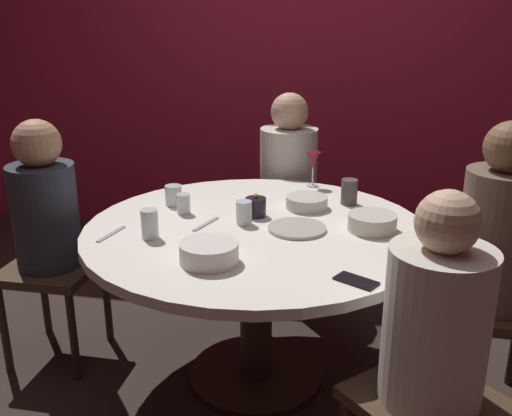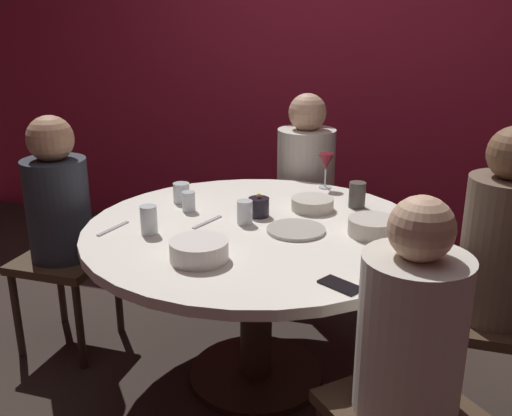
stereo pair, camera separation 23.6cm
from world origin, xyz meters
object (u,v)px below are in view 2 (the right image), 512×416
seated_diner_back (306,172)px  cup_by_right_diner (181,193)px  seated_diner_right (501,251)px  cup_far_edge (149,220)px  wine_glass (326,163)px  seated_diner_front_right (410,341)px  dining_table (256,257)px  candle_holder (259,207)px  bowl_salad_center (373,227)px  bowl_small_white (312,204)px  cup_near_candle (189,201)px  cup_center_front (357,195)px  cell_phone (340,285)px  bowl_serving_large (199,250)px  dinner_plate (296,230)px  cup_by_left_diner (245,212)px  seated_diner_left (58,208)px

seated_diner_back → cup_by_right_diner: bearing=-29.8°
seated_diner_right → cup_far_edge: size_ratio=10.29×
seated_diner_back → wine_glass: size_ratio=6.55×
seated_diner_front_right → seated_diner_back: bearing=-22.6°
dining_table → wine_glass: wine_glass is taller
candle_holder → bowl_salad_center: (0.50, -0.08, -0.01)m
bowl_small_white → cup_near_candle: cup_near_candle is taller
cup_center_front → wine_glass: bearing=127.1°
cell_phone → bowl_serving_large: bearing=-67.4°
cup_by_right_diner → seated_diner_back: bearing=60.2°
dinner_plate → cell_phone: (0.25, -0.44, -0.00)m
seated_diner_front_right → bowl_small_white: size_ratio=5.93×
cup_by_right_diner → cup_center_front: (0.79, 0.17, 0.01)m
bowl_small_white → cup_by_right_diner: (-0.60, -0.08, 0.02)m
seated_diner_front_right → dinner_plate: (-0.49, 0.65, 0.04)m
wine_glass → cup_by_right_diner: bearing=-144.1°
cup_center_front → bowl_small_white: bearing=-153.1°
seated_diner_back → cup_center_front: (0.36, -0.57, 0.07)m
seated_diner_right → bowl_serving_large: bearing=20.5°
wine_glass → cup_by_right_diner: 0.74m
dining_table → bowl_salad_center: 0.50m
cup_by_left_diner → cup_far_edge: 0.40m
seated_diner_front_right → cell_phone: seated_diner_front_right is taller
dinner_plate → bowl_serving_large: 0.46m
cell_phone → cup_far_edge: 0.84m
candle_holder → cup_near_candle: candle_holder is taller
cup_near_candle → cup_by_left_diner: bearing=-15.0°
seated_diner_right → bowl_salad_center: size_ratio=6.10×
candle_holder → seated_diner_front_right: bearing=-48.8°
candle_holder → cup_by_right_diner: size_ratio=1.13×
seated_diner_left → candle_holder: 0.94m
candle_holder → cup_center_front: size_ratio=0.89×
seated_diner_left → dinner_plate: 1.13m
cup_center_front → seated_diner_left: bearing=-164.3°
seated_diner_right → cup_by_left_diner: bearing=-1.1°
cup_by_right_diner → seated_diner_right: bearing=-8.3°
seated_diner_front_right → cup_center_front: size_ratio=9.59×
candle_holder → cup_by_left_diner: (-0.03, -0.11, 0.01)m
wine_glass → cup_near_candle: size_ratio=1.97×
dinner_plate → cup_by_right_diner: 0.63m
cup_center_front → cup_by_right_diner: bearing=-167.7°
dining_table → bowl_salad_center: bowl_salad_center is taller
seated_diner_front_right → wine_glass: seated_diner_front_right is taller
seated_diner_left → seated_diner_right: (1.90, -0.00, 0.03)m
cell_phone → bowl_salad_center: bearing=-156.3°
dining_table → bowl_salad_center: bearing=5.9°
cup_center_front → seated_diner_back: bearing=122.5°
cell_phone → dining_table: bearing=-107.3°
seated_diner_right → cell_phone: (-0.52, -0.44, -0.00)m
cup_near_candle → cup_center_front: bearing=21.3°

